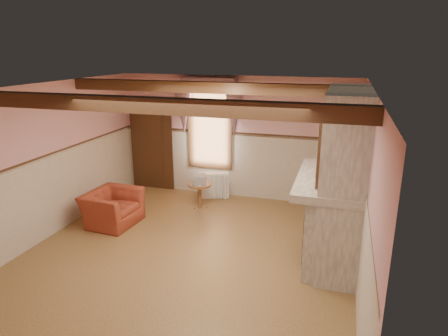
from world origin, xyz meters
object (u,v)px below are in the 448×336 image
(side_table, at_px, (200,196))
(bowl, at_px, (332,172))
(radiator, at_px, (214,185))
(mantel_clock, at_px, (333,162))
(armchair, at_px, (112,208))
(oil_lamp, at_px, (333,162))

(side_table, height_order, bowl, bowl)
(radiator, bearing_deg, mantel_clock, -49.31)
(armchair, bearing_deg, mantel_clock, -80.04)
(armchair, relative_size, bowl, 2.76)
(side_table, bearing_deg, armchair, -136.68)
(bowl, bearing_deg, mantel_clock, 90.00)
(radiator, relative_size, bowl, 1.87)
(armchair, xyz_separation_m, mantel_clock, (4.14, 0.42, 1.18))
(bowl, relative_size, oil_lamp, 1.34)
(armchair, distance_m, side_table, 1.89)
(radiator, height_order, oil_lamp, oil_lamp)
(side_table, xyz_separation_m, oil_lamp, (2.77, -1.03, 1.29))
(bowl, bearing_deg, oil_lamp, 90.00)
(side_table, distance_m, radiator, 0.69)
(mantel_clock, xyz_separation_m, oil_lamp, (0.00, -0.15, 0.04))
(mantel_clock, height_order, oil_lamp, oil_lamp)
(oil_lamp, bearing_deg, side_table, 159.67)
(radiator, xyz_separation_m, oil_lamp, (2.67, -1.71, 1.26))
(bowl, distance_m, mantel_clock, 0.42)
(side_table, relative_size, oil_lamp, 1.96)
(side_table, bearing_deg, mantel_clock, -17.54)
(radiator, bearing_deg, bowl, -55.57)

